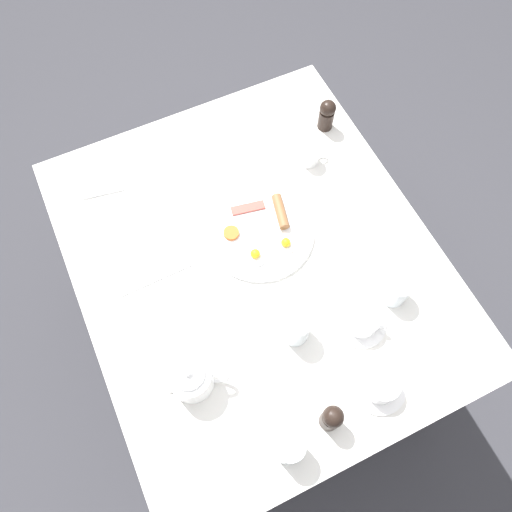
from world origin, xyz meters
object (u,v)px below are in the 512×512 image
object	(u,v)px
teacup_with_saucer_right	(363,321)
water_glass_short	(396,290)
pepper_grinder	(327,114)
fork_by_plate	(262,118)
teapot_near	(191,378)
creamer_jug	(310,155)
salt_grinder	(332,418)
breakfast_plate	(261,231)
water_glass_tall	(289,448)
knife_by_plate	(155,279)
teacup_with_saucer_left	(381,386)
napkin_folded	(101,185)
wine_glass_spare	(298,327)

from	to	relation	value
teacup_with_saucer_right	water_glass_short	size ratio (longest dim) A/B	1.58
pepper_grinder	fork_by_plate	size ratio (longest dim) A/B	0.63
teapot_near	creamer_jug	world-z (taller)	teapot_near
teacup_with_saucer_right	water_glass_short	world-z (taller)	water_glass_short
teapot_near	salt_grinder	size ratio (longest dim) A/B	1.65
water_glass_short	fork_by_plate	distance (m)	0.70
breakfast_plate	creamer_jug	bearing A→B (deg)	33.63
water_glass_tall	creamer_jug	world-z (taller)	water_glass_tall
creamer_jug	fork_by_plate	bearing A→B (deg)	105.77
fork_by_plate	knife_by_plate	size ratio (longest dim) A/B	0.78
teacup_with_saucer_left	fork_by_plate	bearing A→B (deg)	83.28
water_glass_short	knife_by_plate	distance (m)	0.65
teacup_with_saucer_right	fork_by_plate	distance (m)	0.73
salt_grinder	fork_by_plate	bearing A→B (deg)	74.29
creamer_jug	napkin_folded	distance (m)	0.63
pepper_grinder	teacup_with_saucer_right	bearing A→B (deg)	-110.34
teapot_near	napkin_folded	xyz separation A→B (m)	(-0.03, 0.66, -0.04)
wine_glass_spare	fork_by_plate	xyz separation A→B (m)	(0.22, 0.68, -0.05)
teapot_near	fork_by_plate	world-z (taller)	teapot_near
teacup_with_saucer_right	napkin_folded	distance (m)	0.86
water_glass_short	pepper_grinder	distance (m)	0.59
creamer_jug	teapot_near	bearing A→B (deg)	-140.78
breakfast_plate	teacup_with_saucer_right	distance (m)	0.38
teapot_near	creamer_jug	size ratio (longest dim) A/B	2.22
teacup_with_saucer_left	water_glass_tall	bearing A→B (deg)	-173.23
teacup_with_saucer_right	salt_grinder	bearing A→B (deg)	-137.50
water_glass_tall	napkin_folded	distance (m)	0.92
teacup_with_saucer_left	fork_by_plate	xyz separation A→B (m)	(0.11, 0.89, -0.03)
water_glass_tall	knife_by_plate	size ratio (longest dim) A/B	0.46
teapot_near	wine_glass_spare	size ratio (longest dim) A/B	1.81
teacup_with_saucer_right	fork_by_plate	size ratio (longest dim) A/B	0.79
teapot_near	fork_by_plate	distance (m)	0.86
teapot_near	wine_glass_spare	bearing A→B (deg)	-154.62
teacup_with_saucer_left	teacup_with_saucer_right	world-z (taller)	same
knife_by_plate	wine_glass_spare	bearing A→B (deg)	-46.64
water_glass_short	wine_glass_spare	bearing A→B (deg)	176.31
teacup_with_saucer_right	water_glass_short	bearing A→B (deg)	16.08
breakfast_plate	water_glass_tall	bearing A→B (deg)	-109.22
water_glass_tall	salt_grinder	bearing A→B (deg)	7.35
pepper_grinder	water_glass_short	bearing A→B (deg)	-100.87
breakfast_plate	fork_by_plate	bearing A→B (deg)	64.04
water_glass_short	salt_grinder	bearing A→B (deg)	-145.76
teacup_with_saucer_right	wine_glass_spare	distance (m)	0.17
teapot_near	teacup_with_saucer_left	distance (m)	0.46
breakfast_plate	teacup_with_saucer_left	size ratio (longest dim) A/B	2.31
teacup_with_saucer_right	creamer_jug	bearing A→B (deg)	76.84
teacup_with_saucer_right	pepper_grinder	size ratio (longest dim) A/B	1.24
water_glass_tall	teapot_near	bearing A→B (deg)	120.44
napkin_folded	teapot_near	bearing A→B (deg)	-87.44
salt_grinder	water_glass_tall	bearing A→B (deg)	-172.65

